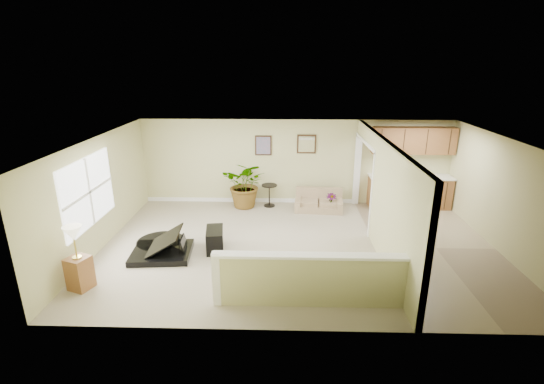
{
  "coord_description": "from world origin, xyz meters",
  "views": [
    {
      "loc": [
        -0.36,
        -8.26,
        4.09
      ],
      "look_at": [
        -0.62,
        0.4,
        1.19
      ],
      "focal_mm": 26.0,
      "sensor_mm": 36.0,
      "label": 1
    }
  ],
  "objects_px": {
    "loveseat": "(319,200)",
    "small_plant": "(331,204)",
    "piano": "(160,232)",
    "lamp_stand": "(78,263)",
    "palm_plant": "(246,185)",
    "piano_bench": "(215,240)",
    "accent_table": "(269,193)"
  },
  "relations": [
    {
      "from": "loveseat",
      "to": "piano_bench",
      "type": "bearing_deg",
      "value": -129.31
    },
    {
      "from": "piano",
      "to": "piano_bench",
      "type": "relative_size",
      "value": 2.2
    },
    {
      "from": "piano_bench",
      "to": "small_plant",
      "type": "distance_m",
      "value": 3.79
    },
    {
      "from": "piano_bench",
      "to": "loveseat",
      "type": "relative_size",
      "value": 0.52
    },
    {
      "from": "piano",
      "to": "piano_bench",
      "type": "xyz_separation_m",
      "value": [
        1.16,
        0.2,
        -0.26
      ]
    },
    {
      "from": "piano",
      "to": "lamp_stand",
      "type": "bearing_deg",
      "value": -131.53
    },
    {
      "from": "palm_plant",
      "to": "lamp_stand",
      "type": "xyz_separation_m",
      "value": [
        -2.72,
        -4.44,
        -0.15
      ]
    },
    {
      "from": "piano_bench",
      "to": "accent_table",
      "type": "relative_size",
      "value": 1.12
    },
    {
      "from": "piano",
      "to": "loveseat",
      "type": "distance_m",
      "value": 4.67
    },
    {
      "from": "accent_table",
      "to": "small_plant",
      "type": "bearing_deg",
      "value": -12.92
    },
    {
      "from": "piano",
      "to": "loveseat",
      "type": "height_order",
      "value": "piano"
    },
    {
      "from": "loveseat",
      "to": "palm_plant",
      "type": "height_order",
      "value": "palm_plant"
    },
    {
      "from": "accent_table",
      "to": "lamp_stand",
      "type": "bearing_deg",
      "value": -126.76
    },
    {
      "from": "loveseat",
      "to": "small_plant",
      "type": "xyz_separation_m",
      "value": [
        0.33,
        -0.17,
        -0.06
      ]
    },
    {
      "from": "lamp_stand",
      "to": "small_plant",
      "type": "bearing_deg",
      "value": 38.75
    },
    {
      "from": "piano",
      "to": "lamp_stand",
      "type": "height_order",
      "value": "lamp_stand"
    },
    {
      "from": "lamp_stand",
      "to": "palm_plant",
      "type": "bearing_deg",
      "value": 58.56
    },
    {
      "from": "accent_table",
      "to": "piano",
      "type": "bearing_deg",
      "value": -126.81
    },
    {
      "from": "palm_plant",
      "to": "small_plant",
      "type": "bearing_deg",
      "value": -7.49
    },
    {
      "from": "lamp_stand",
      "to": "piano_bench",
      "type": "bearing_deg",
      "value": 36.54
    },
    {
      "from": "piano_bench",
      "to": "palm_plant",
      "type": "relative_size",
      "value": 0.5
    },
    {
      "from": "piano_bench",
      "to": "small_plant",
      "type": "relative_size",
      "value": 1.37
    },
    {
      "from": "palm_plant",
      "to": "small_plant",
      "type": "relative_size",
      "value": 2.73
    },
    {
      "from": "accent_table",
      "to": "loveseat",
      "type": "bearing_deg",
      "value": -9.29
    },
    {
      "from": "piano",
      "to": "small_plant",
      "type": "height_order",
      "value": "piano"
    },
    {
      "from": "piano",
      "to": "palm_plant",
      "type": "xyz_separation_m",
      "value": [
        1.62,
        2.97,
        0.18
      ]
    },
    {
      "from": "loveseat",
      "to": "palm_plant",
      "type": "distance_m",
      "value": 2.13
    },
    {
      "from": "loveseat",
      "to": "lamp_stand",
      "type": "relative_size",
      "value": 1.11
    },
    {
      "from": "accent_table",
      "to": "palm_plant",
      "type": "xyz_separation_m",
      "value": [
        -0.67,
        -0.08,
        0.27
      ]
    },
    {
      "from": "piano",
      "to": "small_plant",
      "type": "distance_m",
      "value": 4.85
    },
    {
      "from": "loveseat",
      "to": "palm_plant",
      "type": "relative_size",
      "value": 0.96
    },
    {
      "from": "piano",
      "to": "accent_table",
      "type": "relative_size",
      "value": 2.47
    }
  ]
}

